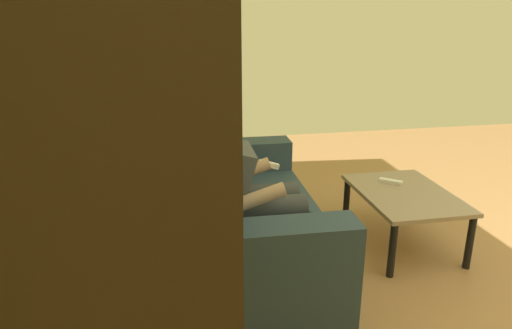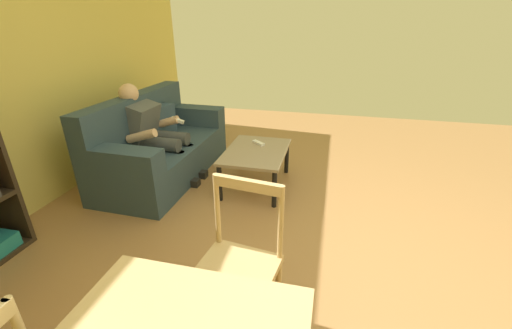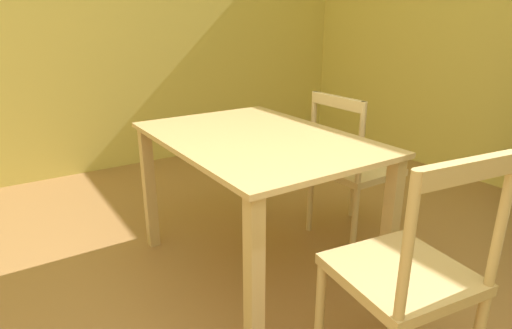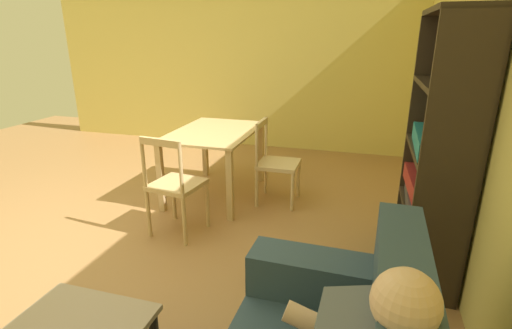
# 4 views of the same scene
# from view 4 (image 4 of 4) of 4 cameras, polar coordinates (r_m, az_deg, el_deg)

# --- Properties ---
(ground_plane) EXTENTS (9.14, 9.14, 0.00)m
(ground_plane) POSITION_cam_4_polar(r_m,az_deg,el_deg) (3.66, -24.14, -11.32)
(ground_plane) COLOR #9E7042
(wall_side) EXTENTS (0.12, 5.97, 2.53)m
(wall_side) POSITION_cam_4_polar(r_m,az_deg,el_deg) (6.33, -4.33, 14.49)
(wall_side) COLOR #D2BE5D
(wall_side) RESTS_ON ground_plane
(bookshelf) EXTENTS (0.94, 0.36, 1.90)m
(bookshelf) POSITION_cam_4_polar(r_m,az_deg,el_deg) (3.04, 25.48, -1.02)
(bookshelf) COLOR #2D2319
(bookshelf) RESTS_ON ground_plane
(dining_table) EXTENTS (1.21, 0.85, 0.75)m
(dining_table) POSITION_cam_4_polar(r_m,az_deg,el_deg) (4.21, -6.17, 3.46)
(dining_table) COLOR tan
(dining_table) RESTS_ON ground_plane
(dining_chair_near_wall) EXTENTS (0.42, 0.42, 0.89)m
(dining_chair_near_wall) POSITION_cam_4_polar(r_m,az_deg,el_deg) (4.06, 3.00, 0.20)
(dining_chair_near_wall) COLOR #D1B27F
(dining_chair_near_wall) RESTS_ON ground_plane
(dining_chair_facing_couch) EXTENTS (0.47, 0.47, 0.94)m
(dining_chair_facing_couch) POSITION_cam_4_polar(r_m,az_deg,el_deg) (3.46, -12.01, -3.08)
(dining_chair_facing_couch) COLOR tan
(dining_chair_facing_couch) RESTS_ON ground_plane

